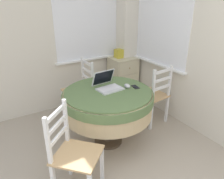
{
  "coord_description": "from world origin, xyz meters",
  "views": [
    {
      "loc": [
        -0.56,
        -0.36,
        1.79
      ],
      "look_at": [
        0.78,
        1.84,
        0.66
      ],
      "focal_mm": 35.0,
      "sensor_mm": 36.0,
      "label": 1
    }
  ],
  "objects_px": {
    "dining_chair_near_back_window": "(80,90)",
    "storage_box": "(120,53)",
    "laptop": "(108,85)",
    "cell_phone": "(135,87)",
    "corner_cabinet": "(123,78)",
    "computer_mouse": "(127,86)",
    "round_dining_table": "(108,102)",
    "dining_chair_near_right_window": "(153,95)",
    "dining_chair_camera_near": "(73,154)"
  },
  "relations": [
    {
      "from": "dining_chair_near_back_window",
      "to": "storage_box",
      "type": "xyz_separation_m",
      "value": [
        0.89,
        0.26,
        0.4
      ]
    },
    {
      "from": "laptop",
      "to": "dining_chair_near_back_window",
      "type": "height_order",
      "value": "laptop"
    },
    {
      "from": "cell_phone",
      "to": "laptop",
      "type": "bearing_deg",
      "value": 154.93
    },
    {
      "from": "cell_phone",
      "to": "storage_box",
      "type": "xyz_separation_m",
      "value": [
        0.53,
        1.15,
        0.1
      ]
    },
    {
      "from": "corner_cabinet",
      "to": "storage_box",
      "type": "relative_size",
      "value": 4.31
    },
    {
      "from": "computer_mouse",
      "to": "dining_chair_near_back_window",
      "type": "height_order",
      "value": "dining_chair_near_back_window"
    },
    {
      "from": "laptop",
      "to": "round_dining_table",
      "type": "bearing_deg",
      "value": -118.03
    },
    {
      "from": "cell_phone",
      "to": "dining_chair_near_right_window",
      "type": "xyz_separation_m",
      "value": [
        0.46,
        0.15,
        -0.3
      ]
    },
    {
      "from": "round_dining_table",
      "to": "laptop",
      "type": "distance_m",
      "value": 0.2
    },
    {
      "from": "dining_chair_near_back_window",
      "to": "round_dining_table",
      "type": "bearing_deg",
      "value": -89.23
    },
    {
      "from": "laptop",
      "to": "storage_box",
      "type": "height_order",
      "value": "laptop"
    },
    {
      "from": "laptop",
      "to": "cell_phone",
      "type": "height_order",
      "value": "laptop"
    },
    {
      "from": "laptop",
      "to": "storage_box",
      "type": "bearing_deg",
      "value": 49.89
    },
    {
      "from": "laptop",
      "to": "corner_cabinet",
      "type": "bearing_deg",
      "value": 47.31
    },
    {
      "from": "dining_chair_camera_near",
      "to": "laptop",
      "type": "bearing_deg",
      "value": 38.7
    },
    {
      "from": "round_dining_table",
      "to": "dining_chair_near_right_window",
      "type": "xyz_separation_m",
      "value": [
        0.81,
        0.08,
        -0.15
      ]
    },
    {
      "from": "laptop",
      "to": "dining_chair_near_back_window",
      "type": "relative_size",
      "value": 0.36
    },
    {
      "from": "dining_chair_near_back_window",
      "to": "storage_box",
      "type": "height_order",
      "value": "storage_box"
    },
    {
      "from": "round_dining_table",
      "to": "dining_chair_camera_near",
      "type": "bearing_deg",
      "value": -143.62
    },
    {
      "from": "round_dining_table",
      "to": "corner_cabinet",
      "type": "bearing_deg",
      "value": 48.18
    },
    {
      "from": "dining_chair_near_back_window",
      "to": "dining_chair_camera_near",
      "type": "xyz_separation_m",
      "value": [
        -0.65,
        -1.31,
        0.0
      ]
    },
    {
      "from": "dining_chair_near_right_window",
      "to": "dining_chair_camera_near",
      "type": "height_order",
      "value": "same"
    },
    {
      "from": "laptop",
      "to": "cell_phone",
      "type": "xyz_separation_m",
      "value": [
        0.31,
        -0.15,
        -0.04
      ]
    },
    {
      "from": "cell_phone",
      "to": "dining_chair_near_right_window",
      "type": "distance_m",
      "value": 0.57
    },
    {
      "from": "dining_chair_near_back_window",
      "to": "storage_box",
      "type": "relative_size",
      "value": 5.08
    },
    {
      "from": "cell_phone",
      "to": "storage_box",
      "type": "bearing_deg",
      "value": 65.21
    },
    {
      "from": "round_dining_table",
      "to": "dining_chair_camera_near",
      "type": "relative_size",
      "value": 1.22
    },
    {
      "from": "dining_chair_near_back_window",
      "to": "computer_mouse",
      "type": "bearing_deg",
      "value": -72.41
    },
    {
      "from": "laptop",
      "to": "corner_cabinet",
      "type": "height_order",
      "value": "laptop"
    },
    {
      "from": "laptop",
      "to": "dining_chair_near_right_window",
      "type": "height_order",
      "value": "laptop"
    },
    {
      "from": "cell_phone",
      "to": "storage_box",
      "type": "relative_size",
      "value": 0.7
    },
    {
      "from": "laptop",
      "to": "computer_mouse",
      "type": "xyz_separation_m",
      "value": [
        0.22,
        -0.11,
        -0.02
      ]
    },
    {
      "from": "dining_chair_near_back_window",
      "to": "corner_cabinet",
      "type": "height_order",
      "value": "dining_chair_near_back_window"
    },
    {
      "from": "laptop",
      "to": "computer_mouse",
      "type": "relative_size",
      "value": 3.31
    },
    {
      "from": "round_dining_table",
      "to": "dining_chair_near_right_window",
      "type": "height_order",
      "value": "dining_chair_near_right_window"
    },
    {
      "from": "dining_chair_near_right_window",
      "to": "dining_chair_camera_near",
      "type": "relative_size",
      "value": 1.0
    },
    {
      "from": "laptop",
      "to": "dining_chair_camera_near",
      "type": "height_order",
      "value": "laptop"
    },
    {
      "from": "laptop",
      "to": "storage_box",
      "type": "distance_m",
      "value": 1.31
    },
    {
      "from": "corner_cabinet",
      "to": "dining_chair_near_right_window",
      "type": "bearing_deg",
      "value": -96.94
    },
    {
      "from": "dining_chair_near_right_window",
      "to": "cell_phone",
      "type": "bearing_deg",
      "value": -161.61
    },
    {
      "from": "cell_phone",
      "to": "corner_cabinet",
      "type": "relative_size",
      "value": 0.16
    },
    {
      "from": "corner_cabinet",
      "to": "dining_chair_near_back_window",
      "type": "bearing_deg",
      "value": -166.7
    },
    {
      "from": "dining_chair_camera_near",
      "to": "dining_chair_near_right_window",
      "type": "bearing_deg",
      "value": 21.09
    },
    {
      "from": "laptop",
      "to": "dining_chair_camera_near",
      "type": "relative_size",
      "value": 0.36
    },
    {
      "from": "dining_chair_near_right_window",
      "to": "corner_cabinet",
      "type": "relative_size",
      "value": 1.18
    },
    {
      "from": "dining_chair_near_back_window",
      "to": "corner_cabinet",
      "type": "distance_m",
      "value": 0.97
    },
    {
      "from": "dining_chair_near_right_window",
      "to": "storage_box",
      "type": "xyz_separation_m",
      "value": [
        0.07,
        0.99,
        0.4
      ]
    },
    {
      "from": "corner_cabinet",
      "to": "dining_chair_camera_near",
      "type": "bearing_deg",
      "value": -136.19
    },
    {
      "from": "cell_phone",
      "to": "corner_cabinet",
      "type": "xyz_separation_m",
      "value": [
        0.58,
        1.11,
        -0.35
      ]
    },
    {
      "from": "cell_phone",
      "to": "computer_mouse",
      "type": "bearing_deg",
      "value": 157.72
    }
  ]
}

